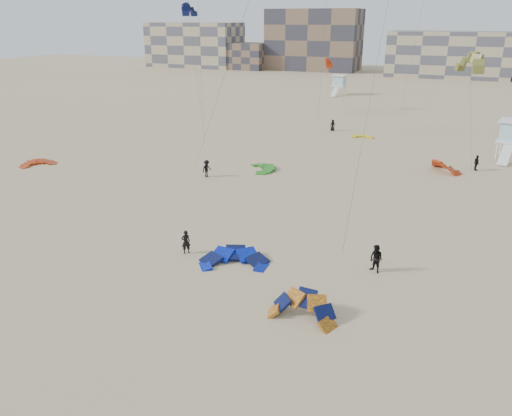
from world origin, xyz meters
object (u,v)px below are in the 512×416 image
at_px(lifeguard_tower_near, 512,140).
at_px(kite_ground_blue, 234,264).
at_px(kitesurfer_main, 186,242).
at_px(kite_ground_orange, 302,318).

bearing_deg(lifeguard_tower_near, kite_ground_blue, -104.46).
bearing_deg(kitesurfer_main, kite_ground_blue, 132.24).
relative_size(kite_ground_orange, lifeguard_tower_near, 0.57).
xyz_separation_m(kite_ground_orange, lifeguard_tower_near, (12.01, 41.16, 2.19)).
relative_size(kite_ground_blue, kite_ground_orange, 1.29).
bearing_deg(kite_ground_blue, kitesurfer_main, 155.98).
height_order(kite_ground_blue, lifeguard_tower_near, lifeguard_tower_near).
bearing_deg(kitesurfer_main, kite_ground_orange, 110.89).
xyz_separation_m(kitesurfer_main, lifeguard_tower_near, (21.91, 36.59, 1.33)).
distance_m(kite_ground_blue, lifeguard_tower_near, 41.10).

